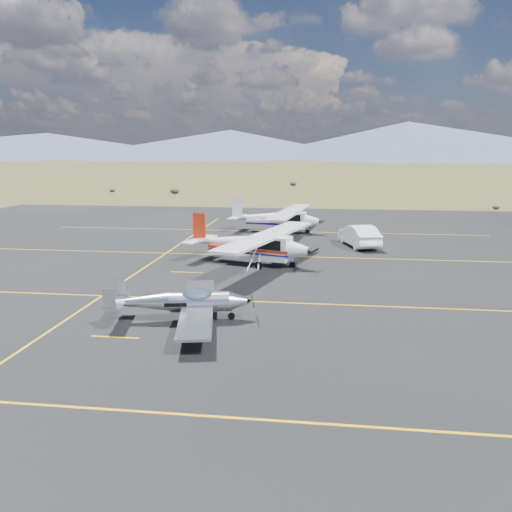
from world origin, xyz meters
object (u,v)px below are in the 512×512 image
(aircraft_cessna, at_px, (250,243))
(aircraft_plain, at_px, (277,218))
(aircraft_low_wing, at_px, (183,302))
(sedan, at_px, (359,235))

(aircraft_cessna, distance_m, aircraft_plain, 13.04)
(aircraft_low_wing, bearing_deg, sedan, 53.17)
(aircraft_cessna, bearing_deg, aircraft_low_wing, -79.63)
(aircraft_plain, xyz_separation_m, sedan, (6.96, -5.82, -0.51))
(aircraft_plain, relative_size, sedan, 2.36)
(aircraft_low_wing, relative_size, aircraft_cessna, 0.68)
(aircraft_cessna, relative_size, sedan, 2.40)
(sedan, bearing_deg, aircraft_plain, -56.29)
(aircraft_plain, bearing_deg, aircraft_cessna, -84.01)
(aircraft_low_wing, height_order, aircraft_cessna, aircraft_cessna)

